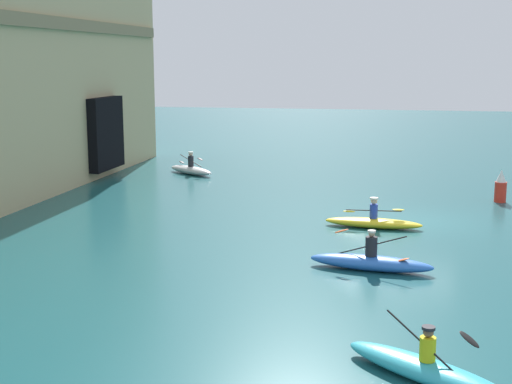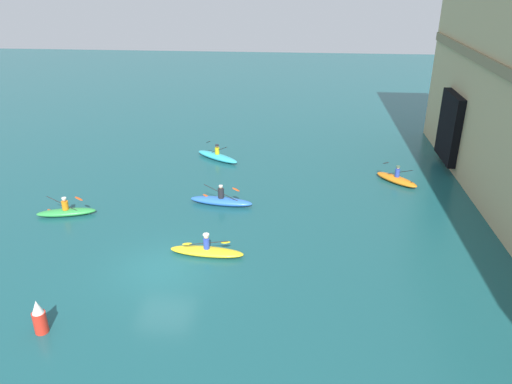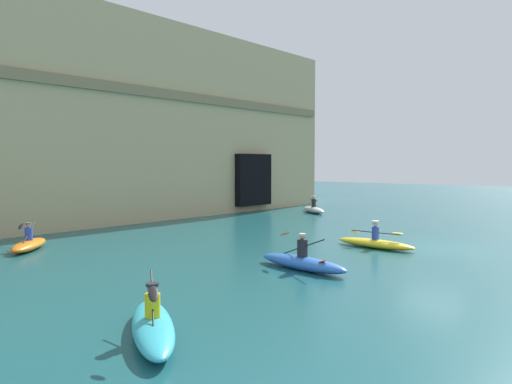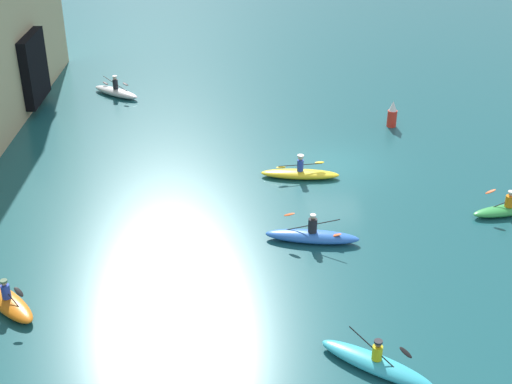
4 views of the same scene
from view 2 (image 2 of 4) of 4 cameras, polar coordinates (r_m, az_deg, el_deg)
name	(u,v)px [view 2 (image 2 of 4)]	position (r m, az deg, el deg)	size (l,w,h in m)	color
ground_plane	(162,269)	(22.61, -10.68, -8.66)	(120.00, 120.00, 0.00)	#195156
kayak_blue	(221,201)	(27.83, -4.00, -0.99)	(1.23, 3.61, 1.17)	blue
kayak_green	(66,212)	(28.47, -20.87, -2.11)	(1.46, 3.15, 1.15)	green
kayak_yellow	(207,251)	(23.23, -5.64, -6.72)	(1.08, 3.52, 1.10)	yellow
kayak_cyan	(217,156)	(34.41, -4.44, 4.08)	(2.68, 3.40, 1.20)	#33B2C6
kayak_orange	(397,179)	(31.78, 15.77, 1.43)	(2.64, 2.61, 1.16)	orange
marker_buoy	(39,318)	(20.10, -23.53, -13.04)	(0.49, 0.49, 1.37)	red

